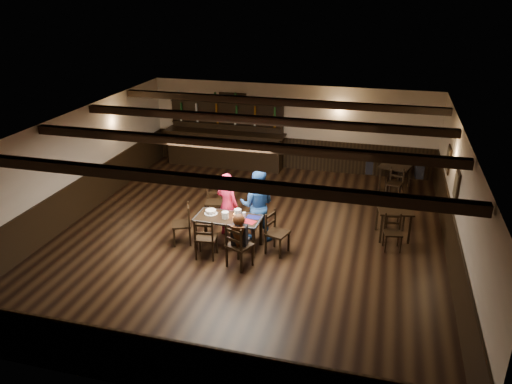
% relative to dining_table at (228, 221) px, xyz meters
% --- Properties ---
extents(ground, '(10.00, 10.00, 0.00)m').
position_rel_dining_table_xyz_m(ground, '(0.31, 0.55, -0.66)').
color(ground, black).
rests_on(ground, ground).
extents(room_shell, '(9.02, 10.02, 2.71)m').
position_rel_dining_table_xyz_m(room_shell, '(0.32, 0.59, 1.08)').
color(room_shell, beige).
rests_on(room_shell, ground).
extents(dining_table, '(1.48, 0.76, 0.75)m').
position_rel_dining_table_xyz_m(dining_table, '(0.00, 0.00, 0.00)').
color(dining_table, black).
rests_on(dining_table, ground).
extents(chair_near_left, '(0.48, 0.47, 0.94)m').
position_rel_dining_table_xyz_m(chair_near_left, '(-0.33, -0.62, -0.11)').
color(chair_near_left, black).
rests_on(chair_near_left, ground).
extents(chair_near_right, '(0.60, 0.59, 1.00)m').
position_rel_dining_table_xyz_m(chair_near_right, '(0.45, -0.81, -0.08)').
color(chair_near_right, black).
rests_on(chair_near_right, ground).
extents(chair_end_left, '(0.57, 0.58, 0.95)m').
position_rel_dining_table_xyz_m(chair_end_left, '(-1.03, -0.04, -0.11)').
color(chair_end_left, black).
rests_on(chair_end_left, ground).
extents(chair_end_right, '(0.55, 0.56, 0.97)m').
position_rel_dining_table_xyz_m(chair_end_right, '(1.04, 0.07, -0.10)').
color(chair_end_right, black).
rests_on(chair_end_right, ground).
extents(chair_far_pushed, '(0.50, 0.48, 0.92)m').
position_rel_dining_table_xyz_m(chair_far_pushed, '(-0.82, 1.39, -0.13)').
color(chair_far_pushed, black).
rests_on(chair_far_pushed, ground).
extents(woman_pink, '(0.66, 0.54, 1.56)m').
position_rel_dining_table_xyz_m(woman_pink, '(-0.21, 0.58, 0.12)').
color(woman_pink, '#D61F49').
rests_on(woman_pink, ground).
extents(man_blue, '(0.88, 0.72, 1.67)m').
position_rel_dining_table_xyz_m(man_blue, '(0.50, 0.62, 0.18)').
color(man_blue, navy).
rests_on(man_blue, ground).
extents(seated_person, '(0.33, 0.49, 0.80)m').
position_rel_dining_table_xyz_m(seated_person, '(0.48, -0.75, 0.16)').
color(seated_person, black).
rests_on(seated_person, ground).
extents(cake, '(0.30, 0.30, 0.09)m').
position_rel_dining_table_xyz_m(cake, '(-0.44, 0.08, 0.13)').
color(cake, white).
rests_on(cake, dining_table).
extents(plate_stack_a, '(0.16, 0.16, 0.15)m').
position_rel_dining_table_xyz_m(plate_stack_a, '(-0.05, -0.05, 0.16)').
color(plate_stack_a, white).
rests_on(plate_stack_a, dining_table).
extents(plate_stack_b, '(0.16, 0.16, 0.19)m').
position_rel_dining_table_xyz_m(plate_stack_b, '(0.20, 0.08, 0.18)').
color(plate_stack_b, white).
rests_on(plate_stack_b, dining_table).
extents(tea_light, '(0.05, 0.05, 0.06)m').
position_rel_dining_table_xyz_m(tea_light, '(0.11, 0.12, 0.11)').
color(tea_light, '#A5A8AD').
rests_on(tea_light, dining_table).
extents(salt_shaker, '(0.03, 0.03, 0.08)m').
position_rel_dining_table_xyz_m(salt_shaker, '(0.38, -0.10, 0.13)').
color(salt_shaker, silver).
rests_on(salt_shaker, dining_table).
extents(pepper_shaker, '(0.04, 0.04, 0.10)m').
position_rel_dining_table_xyz_m(pepper_shaker, '(0.42, -0.13, 0.14)').
color(pepper_shaker, '#A5A8AD').
rests_on(pepper_shaker, dining_table).
extents(drink_glass, '(0.08, 0.08, 0.12)m').
position_rel_dining_table_xyz_m(drink_glass, '(0.34, 0.09, 0.15)').
color(drink_glass, silver).
rests_on(drink_glass, dining_table).
extents(menu_red, '(0.35, 0.29, 0.00)m').
position_rel_dining_table_xyz_m(menu_red, '(0.50, -0.09, 0.09)').
color(menu_red, maroon).
rests_on(menu_red, dining_table).
extents(menu_blue, '(0.30, 0.21, 0.00)m').
position_rel_dining_table_xyz_m(menu_blue, '(0.54, 0.15, 0.09)').
color(menu_blue, '#101252').
rests_on(menu_blue, dining_table).
extents(bar_counter, '(3.94, 0.70, 2.20)m').
position_rel_dining_table_xyz_m(bar_counter, '(-1.79, 5.27, 0.06)').
color(bar_counter, black).
rests_on(bar_counter, ground).
extents(back_table_a, '(0.90, 0.90, 0.75)m').
position_rel_dining_table_xyz_m(back_table_a, '(3.58, 1.47, -0.02)').
color(back_table_a, black).
rests_on(back_table_a, ground).
extents(back_table_b, '(1.01, 1.01, 0.75)m').
position_rel_dining_table_xyz_m(back_table_b, '(3.59, 4.52, -0.01)').
color(back_table_b, black).
rests_on(back_table_b, ground).
extents(bg_patron_left, '(0.22, 0.34, 0.67)m').
position_rel_dining_table_xyz_m(bg_patron_left, '(2.85, 4.45, 0.14)').
color(bg_patron_left, black).
rests_on(bg_patron_left, ground).
extents(bg_patron_right, '(0.25, 0.37, 0.72)m').
position_rel_dining_table_xyz_m(bg_patron_right, '(4.24, 4.45, 0.16)').
color(bg_patron_right, black).
rests_on(bg_patron_right, ground).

